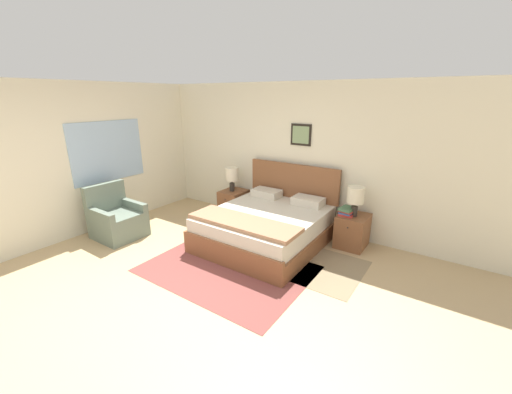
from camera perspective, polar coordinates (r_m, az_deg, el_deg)
ground_plane at (r=4.23m, az=-16.04°, el=-16.74°), size 16.00×16.00×0.00m
wall_back at (r=5.90m, az=5.26°, el=7.54°), size 7.69×0.09×2.60m
wall_left at (r=6.62m, az=-22.62°, el=7.40°), size 0.08×5.32×2.60m
area_rug_main at (r=4.61m, az=-5.25°, el=-12.84°), size 2.27×1.66×0.01m
area_rug_bedside at (r=4.69m, az=12.59°, el=-12.67°), size 0.99×1.15×0.01m
bed at (r=5.20m, az=1.82°, el=-5.26°), size 1.76×1.94×1.19m
armchair at (r=5.98m, az=-23.98°, el=-3.82°), size 0.76×0.73×0.92m
nightstand_near_window at (r=6.41m, az=-4.06°, el=-1.15°), size 0.46×0.54×0.54m
nightstand_by_door at (r=5.36m, az=17.09°, el=-5.89°), size 0.46×0.54×0.54m
table_lamp_near_window at (r=6.23m, az=-4.42°, el=4.00°), size 0.26×0.26×0.48m
table_lamp_by_door at (r=5.13m, az=17.66°, el=0.11°), size 0.26×0.26×0.48m
book_thick_bottom at (r=5.23m, az=16.14°, el=-2.99°), size 0.24×0.25×0.04m
book_hardcover_middle at (r=5.22m, az=16.17°, el=-2.67°), size 0.21×0.26×0.02m
book_novel_upper at (r=5.21m, az=16.19°, el=-2.41°), size 0.24×0.25×0.02m
book_slim_near_top at (r=5.20m, az=16.22°, el=-2.08°), size 0.23×0.29×0.04m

